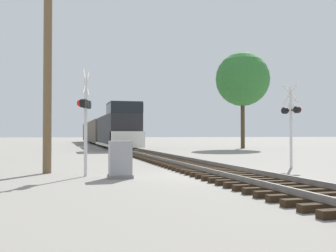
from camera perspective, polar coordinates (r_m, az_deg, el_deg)
ground_plane at (r=14.77m, az=7.74°, el=-7.07°), size 400.00×400.00×0.00m
rail_track_bed at (r=14.76m, az=7.74°, el=-6.55°), size 2.60×160.00×0.31m
freight_train at (r=59.19m, az=-9.60°, el=-0.80°), size 3.01×50.96×4.54m
crossing_signal_near at (r=14.44m, az=-11.97°, el=2.34°), size 0.56×1.01×3.85m
crossing_signal_far at (r=18.55m, az=17.46°, el=1.40°), size 0.54×1.01×3.81m
relay_cabinet at (r=13.63m, az=-6.95°, el=-4.91°), size 0.83×0.64×1.28m
utility_pole at (r=16.18m, az=-17.06°, el=8.21°), size 1.80×0.33×8.10m
tree_mid_background at (r=43.69m, az=10.77°, el=6.67°), size 5.85×5.85×10.45m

